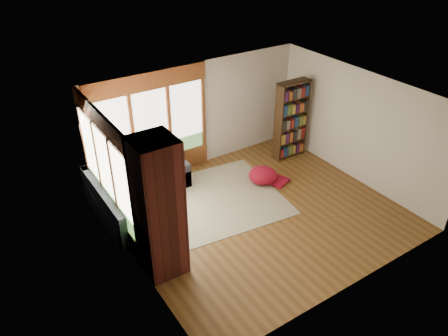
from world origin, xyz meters
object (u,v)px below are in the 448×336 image
sectional_sofa (139,192)px  bookshelf (291,120)px  pouf (263,175)px  area_rug (205,203)px  brick_chimney (159,209)px  dog_tan (139,167)px  dog_brindle (149,184)px

sectional_sofa → bookshelf: bearing=-1.9°
bookshelf → pouf: bearing=-154.6°
area_rug → bookshelf: 3.13m
brick_chimney → dog_tan: brick_chimney is taller
area_rug → dog_tan: size_ratio=3.46×
pouf → bookshelf: bearing=25.4°
pouf → area_rug: bearing=179.5°
dog_brindle → brick_chimney: bearing=163.1°
area_rug → dog_tan: (-1.04, 0.97, 0.77)m
area_rug → dog_brindle: 1.37m
sectional_sofa → pouf: sectional_sofa is taller
area_rug → dog_brindle: bearing=164.4°
sectional_sofa → pouf: bearing=-15.6°
dog_tan → dog_brindle: (-0.08, -0.66, -0.05)m
bookshelf → dog_brindle: size_ratio=2.79×
area_rug → bookshelf: bearing=12.0°
sectional_sofa → pouf: 2.87m
sectional_sofa → pouf: (2.76, -0.77, -0.11)m
sectional_sofa → dog_brindle: 0.62m
bookshelf → pouf: bookshelf is taller
brick_chimney → pouf: bearing=21.7°
area_rug → brick_chimney: bearing=-141.8°
dog_brindle → dog_tan: bearing=-5.7°
dog_tan → dog_brindle: 0.67m
bookshelf → pouf: size_ratio=3.03×
dog_tan → dog_brindle: dog_tan is taller
dog_tan → bookshelf: bearing=-51.5°
sectional_sofa → area_rug: (1.19, -0.76, -0.30)m
dog_brindle → pouf: bearing=-95.9°
bookshelf → dog_brindle: bookshelf is taller
sectional_sofa → dog_tan: 0.54m
brick_chimney → bookshelf: 4.93m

